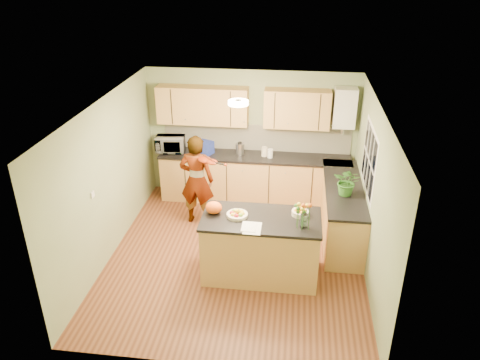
# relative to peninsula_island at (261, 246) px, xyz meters

# --- Properties ---
(floor) EXTENTS (4.50, 4.50, 0.00)m
(floor) POSITION_rel_peninsula_island_xyz_m (-0.42, 0.41, -0.49)
(floor) COLOR #562C18
(floor) RESTS_ON ground
(ceiling) EXTENTS (4.00, 4.50, 0.02)m
(ceiling) POSITION_rel_peninsula_island_xyz_m (-0.42, 0.41, 2.01)
(ceiling) COLOR white
(ceiling) RESTS_ON wall_back
(wall_back) EXTENTS (4.00, 0.02, 2.50)m
(wall_back) POSITION_rel_peninsula_island_xyz_m (-0.42, 2.66, 0.76)
(wall_back) COLOR gray
(wall_back) RESTS_ON floor
(wall_front) EXTENTS (4.00, 0.02, 2.50)m
(wall_front) POSITION_rel_peninsula_island_xyz_m (-0.42, -1.84, 0.76)
(wall_front) COLOR gray
(wall_front) RESTS_ON floor
(wall_left) EXTENTS (0.02, 4.50, 2.50)m
(wall_left) POSITION_rel_peninsula_island_xyz_m (-2.42, 0.41, 0.76)
(wall_left) COLOR gray
(wall_left) RESTS_ON floor
(wall_right) EXTENTS (0.02, 4.50, 2.50)m
(wall_right) POSITION_rel_peninsula_island_xyz_m (1.58, 0.41, 0.76)
(wall_right) COLOR gray
(wall_right) RESTS_ON floor
(back_counter) EXTENTS (3.64, 0.62, 0.94)m
(back_counter) POSITION_rel_peninsula_island_xyz_m (-0.32, 2.36, -0.02)
(back_counter) COLOR tan
(back_counter) RESTS_ON floor
(right_counter) EXTENTS (0.62, 2.24, 0.94)m
(right_counter) POSITION_rel_peninsula_island_xyz_m (1.27, 1.26, -0.02)
(right_counter) COLOR tan
(right_counter) RESTS_ON floor
(splashback) EXTENTS (3.60, 0.02, 0.52)m
(splashback) POSITION_rel_peninsula_island_xyz_m (-0.32, 2.65, 0.71)
(splashback) COLOR white
(splashback) RESTS_ON back_counter
(upper_cabinets) EXTENTS (3.20, 0.34, 0.70)m
(upper_cabinets) POSITION_rel_peninsula_island_xyz_m (-0.60, 2.49, 1.36)
(upper_cabinets) COLOR tan
(upper_cabinets) RESTS_ON wall_back
(boiler) EXTENTS (0.40, 0.30, 0.86)m
(boiler) POSITION_rel_peninsula_island_xyz_m (1.28, 2.50, 1.40)
(boiler) COLOR white
(boiler) RESTS_ON wall_back
(window_right) EXTENTS (0.01, 1.30, 1.05)m
(window_right) POSITION_rel_peninsula_island_xyz_m (1.57, 1.01, 1.06)
(window_right) COLOR white
(window_right) RESTS_ON wall_right
(light_switch) EXTENTS (0.02, 0.09, 0.09)m
(light_switch) POSITION_rel_peninsula_island_xyz_m (-2.41, -0.19, 0.81)
(light_switch) COLOR white
(light_switch) RESTS_ON wall_left
(ceiling_lamp) EXTENTS (0.30, 0.30, 0.07)m
(ceiling_lamp) POSITION_rel_peninsula_island_xyz_m (-0.42, 0.71, 1.97)
(ceiling_lamp) COLOR #FFEABF
(ceiling_lamp) RESTS_ON ceiling
(peninsula_island) EXTENTS (1.72, 0.88, 0.98)m
(peninsula_island) POSITION_rel_peninsula_island_xyz_m (0.00, 0.00, 0.00)
(peninsula_island) COLOR tan
(peninsula_island) RESTS_ON floor
(fruit_dish) EXTENTS (0.31, 0.31, 0.11)m
(fruit_dish) POSITION_rel_peninsula_island_xyz_m (-0.35, -0.00, 0.53)
(fruit_dish) COLOR beige
(fruit_dish) RESTS_ON peninsula_island
(orange_bowl) EXTENTS (0.25, 0.25, 0.14)m
(orange_bowl) POSITION_rel_peninsula_island_xyz_m (0.55, 0.15, 0.55)
(orange_bowl) COLOR beige
(orange_bowl) RESTS_ON peninsula_island
(flower_vase) EXTENTS (0.24, 0.24, 0.45)m
(flower_vase) POSITION_rel_peninsula_island_xyz_m (0.60, -0.18, 0.79)
(flower_vase) COLOR silver
(flower_vase) RESTS_ON peninsula_island
(orange_bag) EXTENTS (0.28, 0.25, 0.18)m
(orange_bag) POSITION_rel_peninsula_island_xyz_m (-0.70, 0.05, 0.58)
(orange_bag) COLOR #FE5E14
(orange_bag) RESTS_ON peninsula_island
(papers) EXTENTS (0.24, 0.33, 0.01)m
(papers) POSITION_rel_peninsula_island_xyz_m (-0.10, -0.30, 0.50)
(papers) COLOR white
(papers) RESTS_ON peninsula_island
(violinist) EXTENTS (0.63, 0.43, 1.66)m
(violinist) POSITION_rel_peninsula_island_xyz_m (-1.25, 1.41, 0.33)
(violinist) COLOR #DCA386
(violinist) RESTS_ON floor
(violin) EXTENTS (0.70, 0.61, 0.17)m
(violin) POSITION_rel_peninsula_island_xyz_m (-1.05, 1.19, 0.83)
(violin) COLOR #500905
(violin) RESTS_ON violinist
(microwave) EXTENTS (0.58, 0.42, 0.30)m
(microwave) POSITION_rel_peninsula_island_xyz_m (-1.96, 2.37, 0.60)
(microwave) COLOR white
(microwave) RESTS_ON back_counter
(blue_box) EXTENTS (0.37, 0.33, 0.24)m
(blue_box) POSITION_rel_peninsula_island_xyz_m (-1.29, 2.36, 0.57)
(blue_box) COLOR #213298
(blue_box) RESTS_ON back_counter
(kettle) EXTENTS (0.16, 0.16, 0.30)m
(kettle) POSITION_rel_peninsula_island_xyz_m (-0.61, 2.40, 0.57)
(kettle) COLOR #ADADB1
(kettle) RESTS_ON back_counter
(jar_cream) EXTENTS (0.15, 0.15, 0.18)m
(jar_cream) POSITION_rel_peninsula_island_xyz_m (-0.14, 2.37, 0.54)
(jar_cream) COLOR beige
(jar_cream) RESTS_ON back_counter
(jar_white) EXTENTS (0.13, 0.13, 0.16)m
(jar_white) POSITION_rel_peninsula_island_xyz_m (-0.03, 2.32, 0.53)
(jar_white) COLOR white
(jar_white) RESTS_ON back_counter
(potted_plant) EXTENTS (0.50, 0.47, 0.46)m
(potted_plant) POSITION_rel_peninsula_island_xyz_m (1.28, 0.96, 0.68)
(potted_plant) COLOR #337025
(potted_plant) RESTS_ON right_counter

